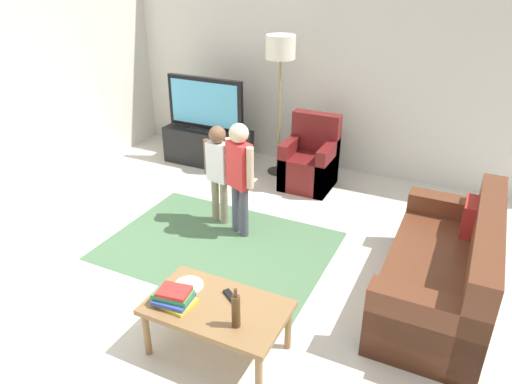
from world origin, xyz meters
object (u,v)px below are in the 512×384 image
couch (448,274)px  bottle (236,311)px  armchair (310,163)px  tv_remote (231,297)px  plate (189,285)px  floor_lamp (280,55)px  tv_stand (208,147)px  book_stack (174,297)px  tv (205,105)px  child_near_tv (218,166)px  coffee_table (217,311)px  child_center (239,170)px

couch → bottle: bearing=-130.4°
armchair → tv_remote: 2.90m
tv_remote → plate: bearing=-142.8°
floor_lamp → tv_remote: 3.39m
bottle → floor_lamp: bearing=108.8°
tv_stand → tv_remote: size_ratio=7.06×
tv_remote → couch: bearing=74.6°
plate → tv_remote: bearing=3.3°
book_stack → tv_remote: book_stack is taller
tv_stand → armchair: size_ratio=1.33×
tv → floor_lamp: size_ratio=0.62×
couch → child_near_tv: 2.43m
tv_stand → couch: bearing=-27.3°
floor_lamp → tv_remote: floor_lamp is taller
tv → couch: bearing=-27.0°
coffee_table → armchair: bearing=97.3°
bottle → plate: (-0.52, 0.22, -0.12)m
tv_stand → tv: (-0.00, -0.02, 0.60)m
floor_lamp → coffee_table: size_ratio=1.78×
tv → child_center: 1.93m
coffee_table → tv_remote: bearing=67.4°
child_center → child_near_tv: bearing=158.5°
coffee_table → tv: bearing=122.3°
tv_stand → couch: (3.33, -1.71, 0.05)m
tv → book_stack: 3.52m
child_near_tv → bottle: child_near_tv is taller
armchair → child_center: size_ratio=0.75×
floor_lamp → tv: bearing=-170.1°
tv → child_center: bearing=-48.8°
child_near_tv → armchair: bearing=66.9°
bottle → child_center: bearing=116.8°
child_near_tv → coffee_table: child_near_tv is taller
tv_stand → armchair: 1.51m
tv → floor_lamp: floor_lamp is taller
armchair → child_center: 1.51m
armchair → floor_lamp: size_ratio=0.51×
child_near_tv → coffee_table: 1.95m
tv → child_center: size_ratio=0.91×
tv → floor_lamp: 1.22m
bottle → couch: bearing=49.6°
tv_stand → book_stack: size_ratio=4.00×
couch → child_center: child_center is taller
tv_stand → child_near_tv: 1.70m
tv → coffee_table: 3.58m
floor_lamp → child_near_tv: size_ratio=1.62×
couch → book_stack: couch is taller
book_stack → tv_remote: size_ratio=1.76×
bottle → plate: 0.58m
book_stack → coffee_table: bearing=20.8°
child_center → couch: bearing=-6.9°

